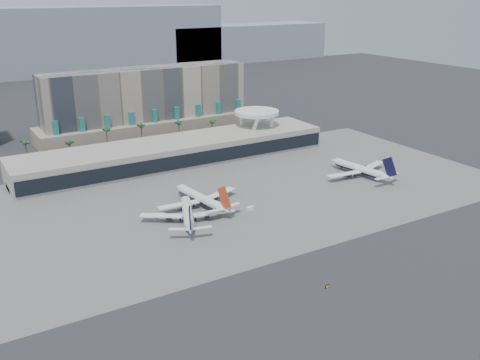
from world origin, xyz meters
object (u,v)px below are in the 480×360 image
airliner_left (188,213)px  taxiway_sign (327,286)px  service_vehicle_a (160,216)px  airliner_centre (201,198)px  airliner_right (360,169)px  service_vehicle_b (250,208)px

airliner_left → taxiway_sign: size_ratio=18.95×
airliner_left → service_vehicle_a: size_ratio=9.54×
airliner_centre → airliner_right: airliner_right is taller
taxiway_sign → service_vehicle_b: bearing=60.4°
airliner_left → airliner_right: size_ratio=0.91×
airliner_centre → airliner_left: bearing=-142.4°
service_vehicle_b → taxiway_sign: (-12.00, -65.12, -0.34)m
service_vehicle_a → service_vehicle_b: 37.99m
airliner_centre → airliner_right: (86.04, -5.55, 0.05)m
airliner_right → service_vehicle_a: size_ratio=10.48×
airliner_right → service_vehicle_a: airliner_right is taller
airliner_centre → service_vehicle_a: size_ratio=10.34×
taxiway_sign → airliner_left: bearing=83.7°
service_vehicle_a → airliner_centre: bearing=33.1°
airliner_centre → service_vehicle_b: airliner_centre is taller
airliner_right → service_vehicle_a: (-106.43, 2.39, -2.62)m
service_vehicle_b → airliner_left: bearing=166.8°
service_vehicle_b → taxiway_sign: service_vehicle_b is taller
airliner_left → service_vehicle_a: bearing=156.0°
airliner_centre → taxiway_sign: size_ratio=20.55×
service_vehicle_a → service_vehicle_b: (36.06, -11.97, -0.17)m
service_vehicle_b → taxiway_sign: size_ratio=1.56×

